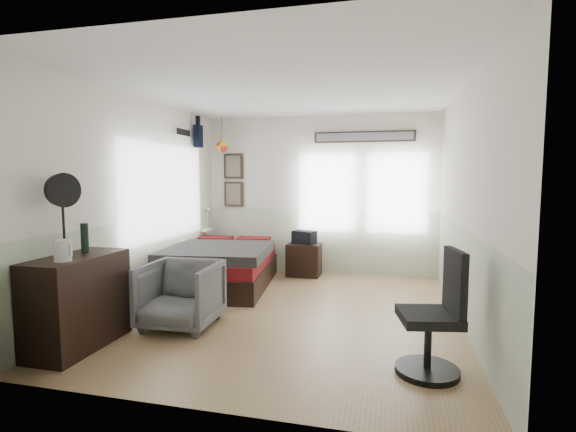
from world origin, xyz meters
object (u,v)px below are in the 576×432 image
at_px(task_chair, 436,324).
at_px(nightstand, 304,260).
at_px(dresser, 78,302).
at_px(bed, 221,266).
at_px(armchair, 181,295).

bearing_deg(task_chair, nightstand, 108.13).
xyz_separation_m(dresser, nightstand, (1.55, 3.42, -0.18)).
height_order(bed, dresser, dresser).
bearing_deg(armchair, task_chair, -12.72).
xyz_separation_m(armchair, task_chair, (2.61, -0.50, 0.07)).
xyz_separation_m(bed, task_chair, (2.85, -2.22, 0.12)).
relative_size(bed, dresser, 2.14).
relative_size(dresser, armchair, 1.25).
bearing_deg(bed, nightstand, 35.10).
height_order(dresser, armchair, dresser).
bearing_deg(dresser, armchair, 45.84).
bearing_deg(dresser, nightstand, 65.64).
distance_m(dresser, armchair, 1.02).
distance_m(bed, task_chair, 3.62).
bearing_deg(task_chair, dresser, 173.04).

